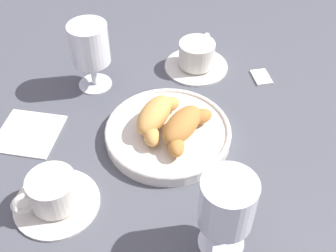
% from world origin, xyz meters
% --- Properties ---
extents(ground_plane, '(2.20, 2.20, 0.00)m').
position_xyz_m(ground_plane, '(0.00, 0.00, 0.00)').
color(ground_plane, '#4C4F56').
extents(pastry_plate, '(0.23, 0.23, 0.02)m').
position_xyz_m(pastry_plate, '(0.01, 0.02, 0.01)').
color(pastry_plate, silver).
rests_on(pastry_plate, ground_plane).
extents(croissant_large, '(0.14, 0.07, 0.04)m').
position_xyz_m(croissant_large, '(0.01, -0.01, 0.04)').
color(croissant_large, '#D6994C').
rests_on(croissant_large, pastry_plate).
extents(croissant_small, '(0.13, 0.08, 0.04)m').
position_xyz_m(croissant_small, '(0.01, 0.05, 0.04)').
color(croissant_small, '#BC7A38').
rests_on(croissant_small, pastry_plate).
extents(coffee_cup_near, '(0.14, 0.14, 0.06)m').
position_xyz_m(coffee_cup_near, '(0.21, -0.10, 0.03)').
color(coffee_cup_near, silver).
rests_on(coffee_cup_near, ground_plane).
extents(coffee_cup_far, '(0.14, 0.14, 0.06)m').
position_xyz_m(coffee_cup_far, '(-0.21, -0.00, 0.03)').
color(coffee_cup_far, silver).
rests_on(coffee_cup_far, ground_plane).
extents(juice_glass_left, '(0.08, 0.08, 0.14)m').
position_xyz_m(juice_glass_left, '(0.18, 0.16, 0.09)').
color(juice_glass_left, white).
rests_on(juice_glass_left, ground_plane).
extents(juice_glass_right, '(0.08, 0.08, 0.14)m').
position_xyz_m(juice_glass_right, '(-0.08, -0.18, 0.09)').
color(juice_glass_right, white).
rests_on(juice_glass_right, ground_plane).
extents(sugar_packet, '(0.06, 0.05, 0.01)m').
position_xyz_m(sugar_packet, '(-0.22, 0.14, 0.00)').
color(sugar_packet, white).
rests_on(sugar_packet, ground_plane).
extents(folded_napkin, '(0.13, 0.13, 0.01)m').
position_xyz_m(folded_napkin, '(0.09, -0.23, 0.00)').
color(folded_napkin, silver).
rests_on(folded_napkin, ground_plane).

